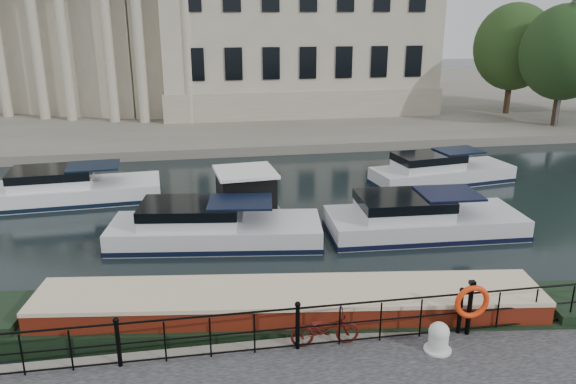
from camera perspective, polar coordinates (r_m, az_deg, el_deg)
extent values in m
plane|color=black|center=(15.76, -0.58, -12.79)|extent=(160.00, 160.00, 0.00)
cube|color=#6B665B|center=(52.99, -7.38, 9.40)|extent=(120.00, 42.00, 0.55)
cylinder|color=black|center=(13.26, -16.86, -14.57)|extent=(0.10, 0.10, 1.10)
sphere|color=black|center=(12.95, -17.10, -12.32)|extent=(0.14, 0.14, 0.14)
cylinder|color=black|center=(13.30, 0.98, -13.61)|extent=(0.10, 0.10, 1.10)
sphere|color=black|center=(12.99, 1.00, -11.35)|extent=(0.14, 0.14, 0.14)
cylinder|color=black|center=(14.48, 17.07, -11.63)|extent=(0.10, 0.10, 1.10)
sphere|color=black|center=(14.20, 17.29, -9.52)|extent=(0.14, 0.14, 0.14)
cylinder|color=black|center=(13.04, 0.99, -11.73)|extent=(24.00, 0.05, 0.05)
cylinder|color=black|center=(13.30, 0.98, -13.61)|extent=(24.00, 0.04, 0.04)
cylinder|color=black|center=(13.55, 0.97, -15.30)|extent=(24.00, 0.04, 0.04)
cube|color=#ADA38C|center=(47.08, 0.27, 17.37)|extent=(20.00, 14.00, 14.00)
cube|color=#9E937F|center=(47.53, 0.26, 10.12)|extent=(20.30, 14.30, 2.00)
cube|color=#ADA38C|center=(42.46, -11.69, 14.92)|extent=(5.73, 4.06, 11.00)
cylinder|color=#ADA38C|center=(39.62, -10.19, 13.94)|extent=(0.70, 0.70, 9.80)
cylinder|color=#ADA38C|center=(40.47, -14.86, 13.72)|extent=(0.70, 0.70, 9.80)
cube|color=#ADA38C|center=(44.29, -18.27, 14.53)|extent=(5.90, 4.56, 11.00)
cylinder|color=#ADA38C|center=(41.29, -17.78, 13.54)|extent=(0.70, 0.70, 9.80)
cylinder|color=#ADA38C|center=(42.88, -21.79, 13.27)|extent=(0.70, 0.70, 9.80)
cube|color=#ADA38C|center=(47.14, -23.81, 14.08)|extent=(5.99, 4.99, 11.00)
cylinder|color=#ADA38C|center=(44.15, -24.19, 13.08)|extent=(0.70, 0.70, 9.80)
cylinder|color=#59595B|center=(41.73, 26.23, 11.37)|extent=(0.16, 0.16, 8.00)
imported|color=#480F0C|center=(13.52, 3.78, -13.67)|extent=(1.65, 0.60, 0.86)
cylinder|color=silver|center=(13.83, 15.01, -14.43)|extent=(0.46, 0.46, 0.48)
sphere|color=silver|center=(13.71, 15.10, -13.58)|extent=(0.48, 0.48, 0.48)
cylinder|color=silver|center=(13.95, 14.94, -15.18)|extent=(0.64, 0.64, 0.05)
cylinder|color=black|center=(14.43, 17.96, -11.22)|extent=(0.11, 0.11, 1.38)
cube|color=black|center=(14.11, 18.22, -8.77)|extent=(0.14, 0.14, 0.09)
torus|color=#FB370D|center=(14.26, 18.19, -10.56)|extent=(0.87, 0.14, 0.87)
cube|color=black|center=(15.21, 0.17, -13.59)|extent=(16.46, 4.27, 0.98)
cube|color=#611B0D|center=(14.88, 0.18, -11.46)|extent=(13.18, 3.52, 0.76)
cube|color=beige|center=(14.68, 0.18, -10.10)|extent=(13.19, 3.59, 0.11)
cube|color=#6B665B|center=(22.61, -4.25, -2.82)|extent=(3.34, 2.87, 0.26)
cube|color=black|center=(22.26, -4.31, -0.29)|extent=(2.26, 2.26, 1.87)
cube|color=white|center=(21.98, -4.37, 2.06)|extent=(2.49, 2.49, 0.12)
cube|color=silver|center=(20.62, -7.29, -4.58)|extent=(7.83, 3.53, 1.20)
cube|color=black|center=(20.66, -7.29, -4.78)|extent=(7.91, 3.56, 0.18)
cube|color=silver|center=(20.42, -9.93, -2.38)|extent=(3.65, 2.53, 0.90)
cube|color=black|center=(20.08, -4.87, -1.00)|extent=(2.48, 2.07, 0.08)
cube|color=silver|center=(21.90, 13.61, -3.58)|extent=(7.32, 3.07, 1.20)
cube|color=black|center=(21.93, 13.60, -3.78)|extent=(7.40, 3.10, 0.18)
cube|color=silver|center=(21.32, 11.60, -1.60)|extent=(3.34, 2.41, 0.90)
cube|color=black|center=(21.78, 16.00, -0.13)|extent=(2.24, 2.04, 0.08)
cube|color=white|center=(26.58, -20.77, -0.42)|extent=(7.49, 3.04, 1.20)
cube|color=black|center=(26.61, -20.75, -0.59)|extent=(7.57, 3.08, 0.18)
cube|color=white|center=(26.48, -22.86, 1.19)|extent=(3.43, 2.32, 0.90)
cube|color=black|center=(26.10, -19.19, 2.53)|extent=(2.32, 1.94, 0.08)
cube|color=silver|center=(28.50, 15.34, 1.32)|extent=(7.20, 3.27, 1.20)
cube|color=black|center=(28.52, 15.33, 1.16)|extent=(7.27, 3.30, 0.18)
cube|color=silver|center=(27.83, 14.05, 2.85)|extent=(3.37, 2.29, 0.90)
cube|color=black|center=(28.62, 16.96, 4.05)|extent=(2.30, 1.87, 0.08)
cylinder|color=black|center=(42.55, 25.62, 7.86)|extent=(0.44, 0.44, 2.62)
ellipsoid|color=black|center=(42.18, 26.28, 12.60)|extent=(5.68, 5.68, 6.28)
sphere|color=black|center=(42.26, 27.13, 11.46)|extent=(4.19, 4.19, 4.19)
cylinder|color=black|center=(46.31, 21.42, 9.10)|extent=(0.44, 0.44, 2.65)
ellipsoid|color=#1E3B13|center=(45.97, 21.94, 13.52)|extent=(5.76, 5.76, 6.37)
sphere|color=#1E3B13|center=(45.99, 22.74, 12.48)|extent=(4.24, 4.24, 4.24)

